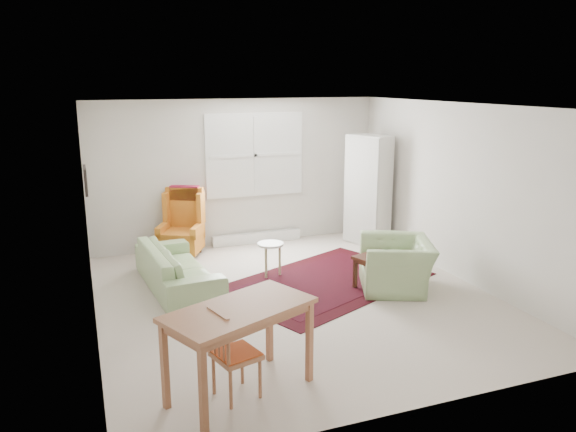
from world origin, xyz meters
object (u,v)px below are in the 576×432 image
object	(u,v)px
coffee_table	(380,273)
desk_chair	(236,353)
armchair	(397,260)
wingback_chair	(181,223)
desk	(240,351)
sofa	(177,260)
stool	(271,259)
cabinet	(368,190)

from	to	relation	value
coffee_table	desk_chair	xyz separation A→B (m)	(-2.56, -1.90, 0.20)
armchair	wingback_chair	distance (m)	3.53
armchair	desk_chair	size ratio (longest dim) A/B	1.23
coffee_table	desk	bearing A→B (deg)	-143.17
coffee_table	sofa	bearing A→B (deg)	158.00
coffee_table	stool	xyz separation A→B (m)	(-1.23, 1.03, 0.02)
armchair	sofa	bearing A→B (deg)	-88.46
wingback_chair	desk_chair	size ratio (longest dim) A/B	1.30
cabinet	stool	bearing A→B (deg)	-175.25
coffee_table	desk	distance (m)	3.15
wingback_chair	desk_chair	xyz separation A→B (m)	(-0.27, -4.34, -0.13)
sofa	armchair	world-z (taller)	armchair
sofa	coffee_table	size ratio (longest dim) A/B	3.49
wingback_chair	cabinet	distance (m)	3.23
stool	desk_chair	xyz separation A→B (m)	(-1.32, -2.93, 0.18)
armchair	desk	distance (m)	3.30
sofa	coffee_table	world-z (taller)	sofa
desk	cabinet	bearing A→B (deg)	49.03
sofa	stool	xyz separation A→B (m)	(1.35, -0.01, -0.15)
sofa	wingback_chair	distance (m)	1.43
wingback_chair	stool	size ratio (longest dim) A/B	2.20
coffee_table	desk	size ratio (longest dim) A/B	0.43
armchair	desk_chair	bearing A→B (deg)	-33.55
wingback_chair	desk	size ratio (longest dim) A/B	0.84
sofa	desk_chair	distance (m)	2.95
armchair	desk	size ratio (longest dim) A/B	0.79
armchair	coffee_table	distance (m)	0.29
cabinet	armchair	bearing A→B (deg)	-128.60
sofa	desk_chair	xyz separation A→B (m)	(0.02, -2.95, 0.03)
armchair	cabinet	distance (m)	2.26
armchair	coffee_table	world-z (taller)	armchair
sofa	coffee_table	bearing A→B (deg)	-117.04
armchair	stool	world-z (taller)	armchair
wingback_chair	sofa	bearing A→B (deg)	-75.00
armchair	desk_chair	world-z (taller)	desk_chair
armchair	coffee_table	xyz separation A→B (m)	(-0.23, 0.04, -0.18)
wingback_chair	stool	world-z (taller)	wingback_chair
coffee_table	wingback_chair	bearing A→B (deg)	133.14
cabinet	desk	size ratio (longest dim) A/B	1.42
armchair	desk	xyz separation A→B (m)	(-2.74, -1.84, 0.01)
stool	desk	bearing A→B (deg)	-113.73
wingback_chair	desk_chair	bearing A→B (deg)	-66.50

